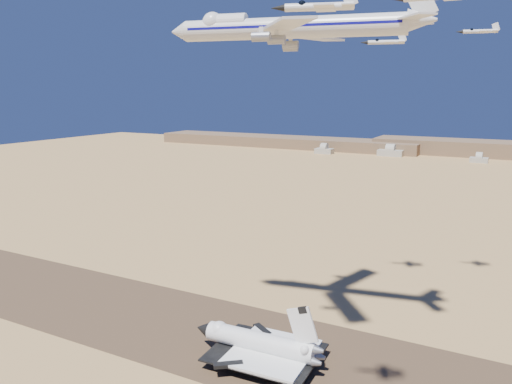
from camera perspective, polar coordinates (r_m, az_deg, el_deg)
The scene contains 12 objects.
ground at distance 168.47m, azimuth -3.31°, elevation -16.35°, with size 1200.00×1200.00×0.00m, color tan.
runway at distance 168.46m, azimuth -3.31°, elevation -16.34°, with size 600.00×50.00×0.06m, color #4F3B27.
ridgeline at distance 658.31m, azimuth 26.68°, elevation 4.11°, with size 960.00×90.00×18.00m.
hangars at distance 626.22m, azimuth 14.63°, elevation 4.39°, with size 200.50×29.50×30.00m.
shuttle at distance 153.51m, azimuth 0.32°, elevation -16.99°, with size 41.01×26.05×20.20m.
carrier_747 at distance 144.60m, azimuth 3.09°, elevation 18.22°, with size 74.11×56.18×18.40m.
crew_a at distance 147.24m, azimuth 1.91°, elevation -20.38°, with size 0.62×0.41×1.71m, color #D74D0C.
crew_b at distance 147.62m, azimuth 1.55°, elevation -20.26°, with size 0.89×0.51×1.82m, color #D74D0C.
crew_c at distance 146.61m, azimuth 2.80°, elevation -20.53°, with size 1.02×0.52×1.75m, color #D74D0C.
chase_jet_a at distance 86.94m, azimuth 7.01°, elevation 20.29°, with size 13.83×8.06×3.52m.
chase_jet_c at distance 180.71m, azimuth 14.54°, elevation 16.26°, with size 14.90×8.64×3.79m.
chase_jet_d at distance 190.10m, azimuth 24.16°, elevation 16.43°, with size 13.49×7.77×3.42m.
Camera 1 is at (77.73, -127.04, 78.75)m, focal length 35.00 mm.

